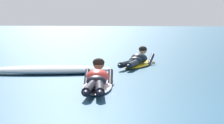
# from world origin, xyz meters

# --- Properties ---
(surfer_near) EXTENTS (0.81, 2.50, 0.53)m
(surfer_near) POSITION_xyz_m (-3.33, 2.29, 0.14)
(surfer_near) COLOR silver
(surfer_near) RESTS_ON ground
(surfer_far) EXTENTS (0.77, 2.48, 0.54)m
(surfer_far) POSITION_xyz_m (-3.07, 6.20, 0.14)
(surfer_far) COLOR yellow
(surfer_far) RESTS_ON ground
(whitewater_mid_left) EXTENTS (2.86, 1.32, 0.20)m
(whitewater_mid_left) POSITION_xyz_m (-4.79, 4.21, 0.09)
(whitewater_mid_left) COLOR white
(whitewater_mid_left) RESTS_ON ground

